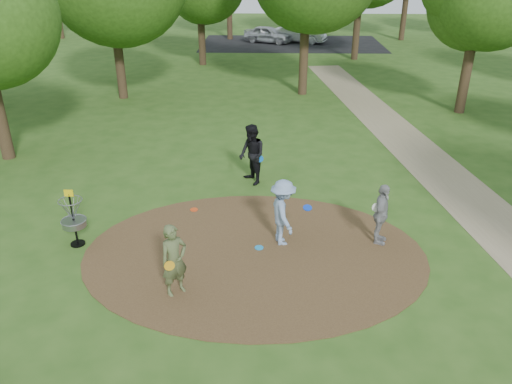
{
  "coord_description": "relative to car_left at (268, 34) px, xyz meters",
  "views": [
    {
      "loc": [
        0.32,
        -10.35,
        6.77
      ],
      "look_at": [
        0.0,
        1.2,
        1.1
      ],
      "focal_mm": 35.0,
      "sensor_mm": 36.0,
      "label": 1
    }
  ],
  "objects": [
    {
      "name": "disc_ground_cyan",
      "position": [
        -0.03,
        -30.08,
        -0.62
      ],
      "size": [
        0.22,
        0.22,
        0.02
      ],
      "primitive_type": "cylinder",
      "color": "#1A8CD2",
      "rests_on": "dirt_clearing"
    },
    {
      "name": "ground",
      "position": [
        -0.13,
        -30.3,
        -0.65
      ],
      "size": [
        100.0,
        100.0,
        0.0
      ],
      "primitive_type": "plane",
      "color": "#2D5119",
      "rests_on": "ground"
    },
    {
      "name": "car_left",
      "position": [
        0.0,
        0.0,
        0.0
      ],
      "size": [
        4.09,
        2.89,
        1.29
      ],
      "primitive_type": "imported",
      "rotation": [
        0.0,
        0.0,
        1.17
      ],
      "color": "#B8BAC1",
      "rests_on": "ground"
    },
    {
      "name": "footpath",
      "position": [
        6.37,
        -28.3,
        -0.64
      ],
      "size": [
        7.55,
        39.89,
        0.01
      ],
      "primitive_type": "cube",
      "rotation": [
        0.0,
        0.0,
        0.14
      ],
      "color": "#8C7A5B",
      "rests_on": "ground"
    },
    {
      "name": "player_waiting_with_disc",
      "position": [
        3.0,
        -29.69,
        0.16
      ],
      "size": [
        0.68,
        1.03,
        1.62
      ],
      "color": "gray",
      "rests_on": "ground"
    },
    {
      "name": "player_observer_with_disc",
      "position": [
        -1.78,
        -31.89,
        0.19
      ],
      "size": [
        0.72,
        0.7,
        1.67
      ],
      "color": "#515D36",
      "rests_on": "ground"
    },
    {
      "name": "parking_lot",
      "position": [
        1.87,
        -0.3,
        -0.64
      ],
      "size": [
        14.0,
        8.0,
        0.01
      ],
      "primitive_type": "cube",
      "color": "black",
      "rests_on": "ground"
    },
    {
      "name": "car_right",
      "position": [
        2.5,
        0.18,
        0.04
      ],
      "size": [
        4.4,
        2.67,
        1.37
      ],
      "primitive_type": "imported",
      "rotation": [
        0.0,
        0.0,
        1.25
      ],
      "color": "#B8BBC1",
      "rests_on": "ground"
    },
    {
      "name": "disc_ground_red",
      "position": [
        -1.93,
        -28.11,
        -0.62
      ],
      "size": [
        0.22,
        0.22,
        0.02
      ],
      "primitive_type": "cylinder",
      "color": "#E24316",
      "rests_on": "dirt_clearing"
    },
    {
      "name": "disc_golf_basket",
      "position": [
        -4.63,
        -30.0,
        0.23
      ],
      "size": [
        0.63,
        0.63,
        1.54
      ],
      "color": "black",
      "rests_on": "ground"
    },
    {
      "name": "dirt_clearing",
      "position": [
        -0.13,
        -30.3,
        -0.64
      ],
      "size": [
        8.4,
        8.4,
        0.02
      ],
      "primitive_type": "cylinder",
      "color": "#47301C",
      "rests_on": "ground"
    },
    {
      "name": "player_walking_with_disc",
      "position": [
        -0.34,
        -26.18,
        0.31
      ],
      "size": [
        1.08,
        1.16,
        1.92
      ],
      "color": "black",
      "rests_on": "ground"
    },
    {
      "name": "player_throwing_with_disc",
      "position": [
        0.56,
        -29.77,
        0.22
      ],
      "size": [
        1.18,
        1.25,
        1.74
      ],
      "color": "#819BC1",
      "rests_on": "ground"
    }
  ]
}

